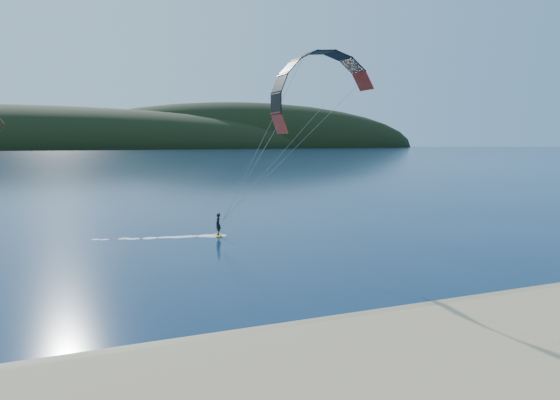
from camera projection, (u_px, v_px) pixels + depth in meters
name	position (u px, v px, depth m)	size (l,w,h in m)	color
ground	(280.00, 395.00, 16.32)	(1800.00, 1800.00, 0.00)	#081E3A
wet_sand	(236.00, 342.00, 20.44)	(220.00, 2.50, 0.10)	#8B7B51
headland	(70.00, 148.00, 700.32)	(1200.00, 310.00, 140.00)	black
kitesurfer_near	(320.00, 109.00, 43.19)	(24.07, 6.21, 15.37)	gold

